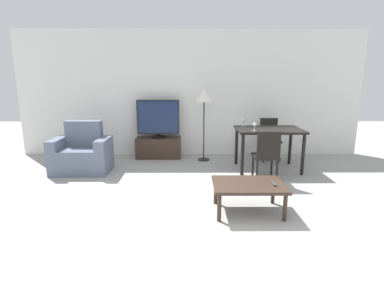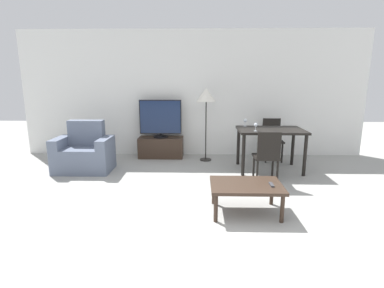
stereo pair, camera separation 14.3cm
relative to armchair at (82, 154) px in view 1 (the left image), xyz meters
The scene contains 13 objects.
ground_plane 3.18m from the armchair, 51.31° to the right, with size 18.00×18.00×0.00m, color #9E9E99.
wall_back 2.57m from the armchair, 33.08° to the left, with size 7.47×0.06×2.70m.
armchair is the anchor object (origin of this frame).
tv_stand 1.65m from the armchair, 37.71° to the left, with size 0.95×0.43×0.44m.
tv 1.72m from the armchair, 37.65° to the left, with size 0.89×0.31×0.80m.
coffee_table 3.23m from the armchair, 32.39° to the right, with size 0.90×0.64×0.39m.
dining_table 3.46m from the armchair, ahead, with size 1.19×0.82×0.78m.
dining_chair_near 3.29m from the armchair, 10.35° to the right, with size 0.40×0.40×0.86m.
dining_chair_far 3.75m from the armchair, 13.00° to the left, with size 0.40×0.40×0.86m.
floor_lamp 2.58m from the armchair, 18.72° to the left, with size 0.39×0.39×1.50m.
remote_primary 3.51m from the armchair, 30.37° to the right, with size 0.04×0.15×0.02m.
wine_glass_left 3.17m from the armchair, ahead, with size 0.07×0.07×0.15m.
wine_glass_center 3.09m from the armchair, ahead, with size 0.07×0.07×0.15m.
Camera 1 is at (0.01, -2.85, 1.69)m, focal length 28.00 mm.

